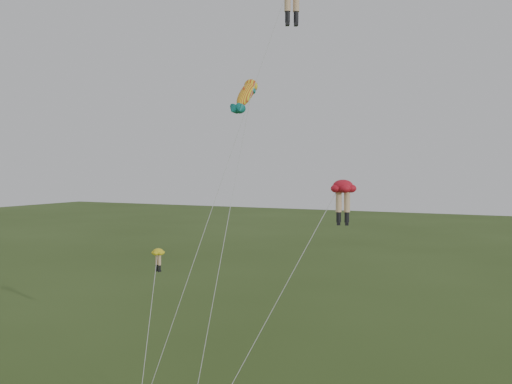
% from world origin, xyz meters
% --- Properties ---
extents(legs_kite_red_mid, '(6.21, 6.67, 12.86)m').
position_xyz_m(legs_kite_red_mid, '(7.15, 3.15, 12.12)').
color(legs_kite_red_mid, red).
rests_on(legs_kite_red_mid, ground).
extents(legs_kite_yellow, '(2.80, 5.61, 8.75)m').
position_xyz_m(legs_kite_yellow, '(-3.60, 2.25, 7.82)').
color(legs_kite_yellow, yellow).
rests_on(legs_kite_yellow, ground).
extents(fish_kite, '(1.80, 10.08, 19.26)m').
position_xyz_m(fish_kite, '(-0.08, 6.73, 17.90)').
color(fish_kite, yellow).
rests_on(fish_kite, ground).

